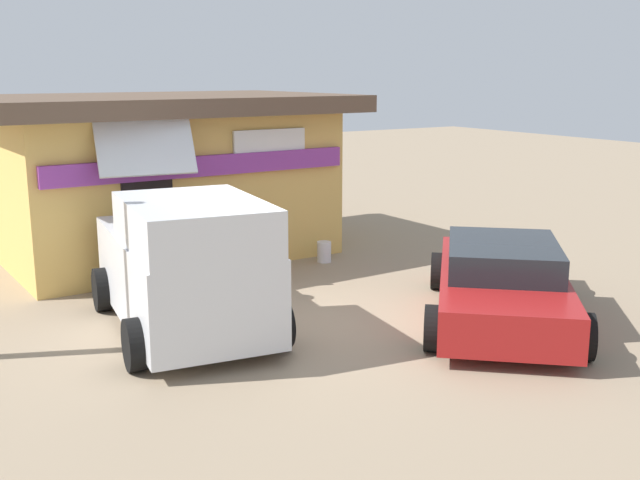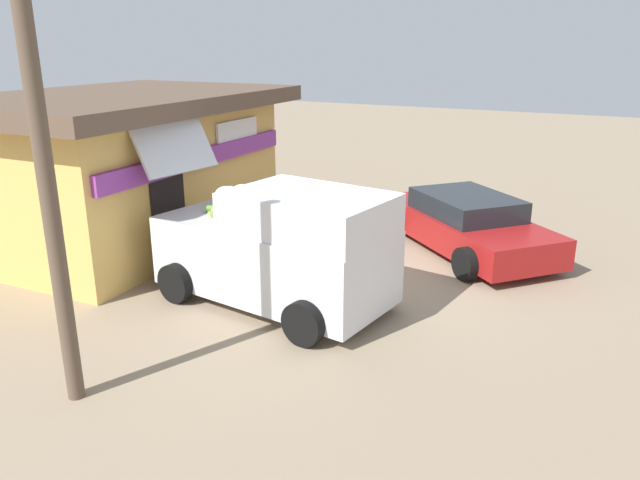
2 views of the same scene
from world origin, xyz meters
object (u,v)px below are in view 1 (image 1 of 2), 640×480
Objects in this scene: vendor_standing at (252,234)px; customer_bending at (163,246)px; delivery_van at (185,263)px; paint_bucket at (324,252)px; storefront_bar at (163,173)px; parked_sedan at (502,282)px; unloaded_banana_pile at (143,265)px.

vendor_standing is 1.02× the size of customer_bending.
paint_bucket is (3.79, 2.31, -0.78)m from delivery_van.
storefront_bar is 3.08m from vendor_standing.
unloaded_banana_pile is at bearing 126.27° from parked_sedan.
parked_sedan is 4.31m from vendor_standing.
storefront_bar is 1.60× the size of parked_sedan.
delivery_van is 4.62m from parked_sedan.
storefront_bar reaches higher than delivery_van.
storefront_bar is 4.66× the size of customer_bending.
vendor_standing is at bearing -43.62° from unloaded_banana_pile.
paint_bucket is at bearing -44.49° from storefront_bar.
storefront_bar reaches higher than paint_bucket.
paint_bucket is (1.90, 0.67, -0.69)m from vendor_standing.
delivery_van reaches higher than unloaded_banana_pile.
storefront_bar is at bearing 72.49° from delivery_van.
storefront_bar is 4.88m from delivery_van.
delivery_van reaches higher than paint_bucket.
customer_bending is at bearing -111.14° from storefront_bar.
storefront_bar is at bearing 98.43° from vendor_standing.
customer_bending reaches higher than parked_sedan.
vendor_standing is at bearing 6.77° from customer_bending.
delivery_van is at bearing -98.03° from unloaded_banana_pile.
parked_sedan is 5.25× the size of unloaded_banana_pile.
paint_bucket is at bearing 94.64° from parked_sedan.
vendor_standing is at bearing 121.53° from parked_sedan.
storefront_bar is 2.34m from unloaded_banana_pile.
delivery_van reaches higher than vendor_standing.
delivery_van is 1.03× the size of parked_sedan.
unloaded_banana_pile is (-1.46, 1.39, -0.66)m from vendor_standing.
customer_bending is (0.23, 1.45, -0.07)m from delivery_van.
delivery_van is 4.51m from paint_bucket.
delivery_van reaches higher than parked_sedan.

